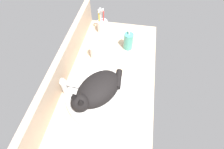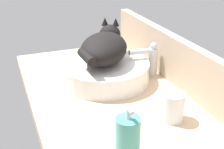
% 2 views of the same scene
% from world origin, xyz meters
% --- Properties ---
extents(ground_plane, '(1.12, 0.56, 0.04)m').
position_xyz_m(ground_plane, '(0.00, 0.00, -0.02)').
color(ground_plane, '#D1B28E').
extents(backsplash_panel, '(1.12, 0.04, 0.18)m').
position_xyz_m(backsplash_panel, '(0.00, 0.26, 0.09)').
color(backsplash_panel, tan).
rests_on(backsplash_panel, ground_plane).
extents(sink_basin, '(0.35, 0.35, 0.07)m').
position_xyz_m(sink_basin, '(-0.17, 0.01, 0.04)').
color(sink_basin, white).
rests_on(sink_basin, ground_plane).
extents(cat, '(0.30, 0.28, 0.14)m').
position_xyz_m(cat, '(-0.18, 0.02, 0.13)').
color(cat, black).
rests_on(cat, sink_basin).
extents(faucet, '(0.04, 0.12, 0.14)m').
position_xyz_m(faucet, '(-0.15, 0.20, 0.07)').
color(faucet, silver).
rests_on(faucet, ground_plane).
extents(soap_dispenser, '(0.06, 0.06, 0.15)m').
position_xyz_m(soap_dispenser, '(0.28, -0.09, 0.06)').
color(soap_dispenser, teal).
rests_on(soap_dispenser, ground_plane).
extents(water_glass, '(0.08, 0.08, 0.09)m').
position_xyz_m(water_glass, '(0.16, 0.11, 0.04)').
color(water_glass, white).
rests_on(water_glass, ground_plane).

